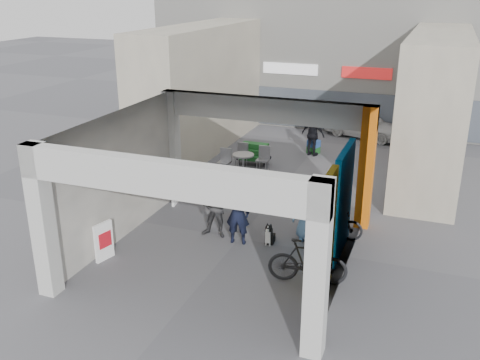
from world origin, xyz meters
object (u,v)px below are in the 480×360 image
at_px(cafe_set, 243,164).
at_px(man_crates, 313,134).
at_px(produce_stand, 254,156).
at_px(border_collie, 269,235).
at_px(bicycle_front, 330,222).
at_px(bicycle_rear, 308,261).
at_px(white_van, 364,124).
at_px(man_back_turned, 216,207).
at_px(man_with_dog, 238,213).
at_px(man_elderly, 308,211).

bearing_deg(cafe_set, man_crates, 57.19).
relative_size(cafe_set, produce_stand, 1.34).
bearing_deg(border_collie, bicycle_front, 28.36).
bearing_deg(border_collie, bicycle_rear, -52.37).
xyz_separation_m(produce_stand, white_van, (3.36, 5.35, 0.29)).
distance_m(cafe_set, bicycle_front, 5.82).
bearing_deg(man_back_turned, cafe_set, 100.95).
relative_size(man_with_dog, man_crates, 0.99).
height_order(produce_stand, white_van, white_van).
xyz_separation_m(man_with_dog, man_crates, (0.07, 8.25, 0.01)).
relative_size(border_collie, man_elderly, 0.37).
bearing_deg(produce_stand, man_elderly, -75.57).
bearing_deg(white_van, man_crates, 173.87).
height_order(man_crates, bicycle_front, man_crates).
height_order(cafe_set, man_elderly, man_elderly).
height_order(produce_stand, man_back_turned, man_back_turned).
distance_m(produce_stand, man_with_dog, 6.64).
height_order(cafe_set, border_collie, cafe_set).
relative_size(border_collie, bicycle_front, 0.35).
height_order(border_collie, white_van, white_van).
bearing_deg(man_crates, man_with_dog, 109.19).
height_order(man_elderly, bicycle_front, man_elderly).
xyz_separation_m(produce_stand, bicycle_rear, (4.01, -7.71, 0.23)).
distance_m(man_back_turned, bicycle_rear, 3.29).
bearing_deg(man_crates, bicycle_rear, 122.40).
xyz_separation_m(produce_stand, border_collie, (2.59, -6.15, -0.07)).
relative_size(produce_stand, man_with_dog, 0.70).
distance_m(border_collie, man_elderly, 1.24).
bearing_deg(border_collie, man_back_turned, 178.37).
height_order(man_with_dog, bicycle_rear, man_with_dog).
bearing_deg(white_van, man_elderly, -162.01).
height_order(cafe_set, white_van, white_van).
bearing_deg(border_collie, man_crates, 90.61).
bearing_deg(bicycle_front, man_with_dog, 113.19).
height_order(produce_stand, man_elderly, man_elderly).
height_order(border_collie, man_with_dog, man_with_dog).
bearing_deg(man_elderly, cafe_set, 118.19).
relative_size(produce_stand, white_van, 0.34).
relative_size(man_elderly, bicycle_front, 0.96).
bearing_deg(white_van, cafe_set, 169.41).
bearing_deg(bicycle_rear, cafe_set, 21.04).
bearing_deg(man_crates, produce_stand, 65.07).
height_order(border_collie, man_crates, man_crates).
bearing_deg(produce_stand, man_crates, 27.67).
bearing_deg(man_crates, bicycle_front, 126.77).
bearing_deg(man_back_turned, man_elderly, 15.09).
height_order(man_with_dog, man_crates, man_crates).
height_order(cafe_set, man_with_dog, man_with_dog).
height_order(man_back_turned, bicycle_rear, man_back_turned).
bearing_deg(man_back_turned, bicycle_front, 17.59).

